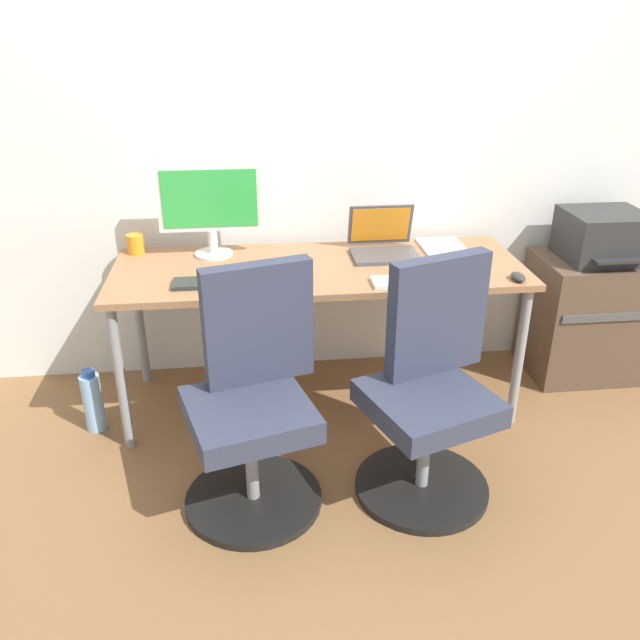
# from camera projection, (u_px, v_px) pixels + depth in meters

# --- Properties ---
(ground_plane) EXTENTS (5.28, 5.28, 0.00)m
(ground_plane) POSITION_uv_depth(u_px,v_px,m) (319.00, 399.00, 3.28)
(ground_plane) COLOR brown
(back_wall) EXTENTS (4.40, 0.04, 2.60)m
(back_wall) POSITION_uv_depth(u_px,v_px,m) (309.00, 120.00, 3.10)
(back_wall) COLOR white
(back_wall) RESTS_ON ground
(desk) EXTENTS (1.87, 0.68, 0.72)m
(desk) POSITION_uv_depth(u_px,v_px,m) (319.00, 278.00, 3.00)
(desk) COLOR #996B47
(desk) RESTS_ON ground
(office_chair_left) EXTENTS (0.54, 0.54, 0.94)m
(office_chair_left) POSITION_uv_depth(u_px,v_px,m) (253.00, 403.00, 2.47)
(office_chair_left) COLOR black
(office_chair_left) RESTS_ON ground
(office_chair_right) EXTENTS (0.56, 0.56, 0.94)m
(office_chair_right) POSITION_uv_depth(u_px,v_px,m) (430.00, 393.00, 2.53)
(office_chair_right) COLOR black
(office_chair_right) RESTS_ON ground
(side_cabinet) EXTENTS (0.57, 0.45, 0.64)m
(side_cabinet) POSITION_uv_depth(u_px,v_px,m) (587.00, 316.00, 3.42)
(side_cabinet) COLOR brown
(side_cabinet) RESTS_ON ground
(printer) EXTENTS (0.38, 0.40, 0.24)m
(printer) POSITION_uv_depth(u_px,v_px,m) (603.00, 236.00, 3.23)
(printer) COLOR #2D2D2D
(printer) RESTS_ON side_cabinet
(water_bottle_on_floor) EXTENTS (0.09, 0.09, 0.31)m
(water_bottle_on_floor) POSITION_uv_depth(u_px,v_px,m) (93.00, 401.00, 2.99)
(water_bottle_on_floor) COLOR #8CBFF2
(water_bottle_on_floor) RESTS_ON ground
(desktop_monitor) EXTENTS (0.48, 0.18, 0.43)m
(desktop_monitor) POSITION_uv_depth(u_px,v_px,m) (210.00, 204.00, 2.99)
(desktop_monitor) COLOR silver
(desktop_monitor) RESTS_ON desk
(open_laptop) EXTENTS (0.31, 0.28, 0.22)m
(open_laptop) POSITION_uv_depth(u_px,v_px,m) (383.00, 243.00, 3.10)
(open_laptop) COLOR #4C4C51
(open_laptop) RESTS_ON desk
(keyboard_by_monitor) EXTENTS (0.34, 0.12, 0.02)m
(keyboard_by_monitor) POSITION_uv_depth(u_px,v_px,m) (213.00, 283.00, 2.76)
(keyboard_by_monitor) COLOR #2D2D2D
(keyboard_by_monitor) RESTS_ON desk
(keyboard_by_laptop) EXTENTS (0.34, 0.12, 0.02)m
(keyboard_by_laptop) POSITION_uv_depth(u_px,v_px,m) (412.00, 281.00, 2.77)
(keyboard_by_laptop) COLOR silver
(keyboard_by_laptop) RESTS_ON desk
(mouse_by_monitor) EXTENTS (0.06, 0.10, 0.03)m
(mouse_by_monitor) POSITION_uv_depth(u_px,v_px,m) (518.00, 277.00, 2.80)
(mouse_by_monitor) COLOR #2D2D2D
(mouse_by_monitor) RESTS_ON desk
(mouse_by_laptop) EXTENTS (0.06, 0.10, 0.03)m
(mouse_by_laptop) POSITION_uv_depth(u_px,v_px,m) (279.00, 284.00, 2.73)
(mouse_by_laptop) COLOR #515156
(mouse_by_laptop) RESTS_ON desk
(coffee_mug) EXTENTS (0.08, 0.08, 0.09)m
(coffee_mug) POSITION_uv_depth(u_px,v_px,m) (135.00, 244.00, 3.11)
(coffee_mug) COLOR orange
(coffee_mug) RESTS_ON desk
(pen_cup) EXTENTS (0.07, 0.07, 0.10)m
(pen_cup) POSITION_uv_depth(u_px,v_px,m) (302.00, 269.00, 2.79)
(pen_cup) COLOR slate
(pen_cup) RESTS_ON desk
(paper_pile) EXTENTS (0.21, 0.30, 0.01)m
(paper_pile) POSITION_uv_depth(u_px,v_px,m) (444.00, 248.00, 3.18)
(paper_pile) COLOR white
(paper_pile) RESTS_ON desk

